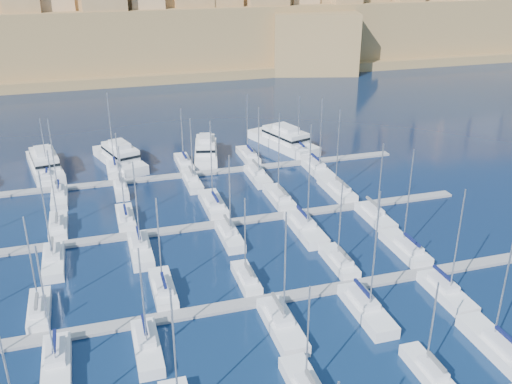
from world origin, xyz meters
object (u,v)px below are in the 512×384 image
object	(u,v)px
motor_yacht_a	(45,164)
motor_yacht_b	(120,157)
sailboat_4	(428,371)
motor_yacht_d	(284,139)
motor_yacht_c	(206,150)

from	to	relation	value
motor_yacht_a	motor_yacht_b	world-z (taller)	same
motor_yacht_b	motor_yacht_a	bearing A→B (deg)	179.74
sailboat_4	motor_yacht_d	bearing A→B (deg)	82.34
motor_yacht_b	motor_yacht_d	bearing A→B (deg)	1.69
motor_yacht_b	motor_yacht_d	world-z (taller)	same
motor_yacht_b	motor_yacht_d	xyz separation A→B (m)	(34.72, 1.02, 0.00)
motor_yacht_c	motor_yacht_d	xyz separation A→B (m)	(17.60, 2.09, 0.00)
motor_yacht_c	motor_yacht_d	size ratio (longest dim) A/B	0.77
motor_yacht_a	motor_yacht_b	distance (m)	14.14
sailboat_4	motor_yacht_c	bearing A→B (deg)	96.47
sailboat_4	motor_yacht_a	size ratio (longest dim) A/B	0.64
sailboat_4	motor_yacht_b	world-z (taller)	sailboat_4
motor_yacht_b	motor_yacht_c	bearing A→B (deg)	-3.56
sailboat_4	motor_yacht_c	xyz separation A→B (m)	(-7.92, 69.85, 1.02)
sailboat_4	motor_yacht_b	size ratio (longest dim) A/B	0.64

